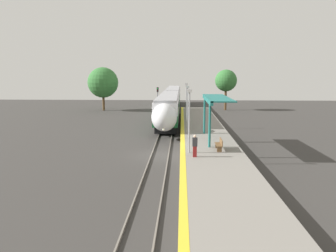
{
  "coord_description": "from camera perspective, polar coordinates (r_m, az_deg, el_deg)",
  "views": [
    {
      "loc": [
        1.8,
        -26.88,
        6.79
      ],
      "look_at": [
        0.6,
        1.75,
        2.26
      ],
      "focal_mm": 35.0,
      "sensor_mm": 36.0,
      "label": 1
    }
  ],
  "objects": [
    {
      "name": "station_canopy",
      "position": [
        29.55,
        7.94,
        4.45
      ],
      "size": [
        2.02,
        9.18,
        3.87
      ],
      "color": "#1E6B66",
      "rests_on": "platform_right"
    },
    {
      "name": "lamppost_mid",
      "position": [
        32.75,
        3.4,
        3.55
      ],
      "size": [
        0.36,
        0.2,
        4.79
      ],
      "color": "#9E9EA3",
      "rests_on": "platform_right"
    },
    {
      "name": "rail_left",
      "position": [
        27.82,
        -2.87,
        -4.99
      ],
      "size": [
        0.08,
        90.0,
        0.15
      ],
      "primitive_type": "cube",
      "color": "slate",
      "rests_on": "ground_plane"
    },
    {
      "name": "rail_right",
      "position": [
        27.73,
        0.11,
        -5.02
      ],
      "size": [
        0.08,
        90.0,
        0.15
      ],
      "primitive_type": "cube",
      "color": "slate",
      "rests_on": "ground_plane"
    },
    {
      "name": "platform_bench",
      "position": [
        25.96,
        8.98,
        -3.12
      ],
      "size": [
        0.44,
        1.79,
        0.89
      ],
      "color": "brown",
      "rests_on": "platform_right"
    },
    {
      "name": "platform_right",
      "position": [
        27.71,
        7.2,
        -4.29
      ],
      "size": [
        4.87,
        64.0,
        0.92
      ],
      "color": "gray",
      "rests_on": "ground_plane"
    },
    {
      "name": "railway_signal",
      "position": [
        50.61,
        -1.8,
        4.6
      ],
      "size": [
        0.28,
        0.28,
        4.82
      ],
      "color": "#59595E",
      "rests_on": "ground_plane"
    },
    {
      "name": "background_tree_left",
      "position": [
        63.13,
        -11.25,
        7.43
      ],
      "size": [
        5.7,
        5.7,
        8.12
      ],
      "color": "brown",
      "rests_on": "ground_plane"
    },
    {
      "name": "train",
      "position": [
        56.43,
        0.57,
        4.43
      ],
      "size": [
        2.81,
        48.87,
        4.02
      ],
      "color": "black",
      "rests_on": "ground_plane"
    },
    {
      "name": "background_tree_right",
      "position": [
        63.56,
        10.07,
        7.77
      ],
      "size": [
        4.13,
        4.13,
        7.7
      ],
      "color": "brown",
      "rests_on": "ground_plane"
    },
    {
      "name": "lamppost_far",
      "position": [
        41.06,
        3.21,
        4.65
      ],
      "size": [
        0.36,
        0.2,
        4.79
      ],
      "color": "#9E9EA3",
      "rests_on": "platform_right"
    },
    {
      "name": "lamppost_near",
      "position": [
        24.46,
        3.73,
        1.7
      ],
      "size": [
        0.36,
        0.2,
        4.79
      ],
      "color": "#9E9EA3",
      "rests_on": "platform_right"
    },
    {
      "name": "person_waiting",
      "position": [
        23.54,
        4.7,
        -3.41
      ],
      "size": [
        0.36,
        0.22,
        1.62
      ],
      "color": "maroon",
      "rests_on": "platform_right"
    },
    {
      "name": "ground_plane",
      "position": [
        27.78,
        -1.38,
        -5.16
      ],
      "size": [
        120.0,
        120.0,
        0.0
      ],
      "primitive_type": "plane",
      "color": "#383533"
    }
  ]
}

